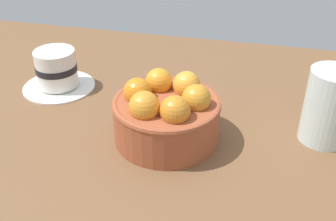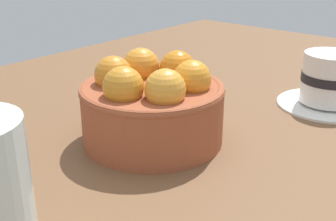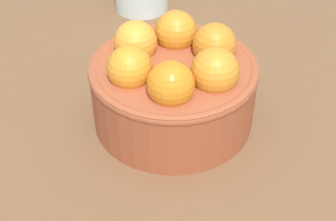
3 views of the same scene
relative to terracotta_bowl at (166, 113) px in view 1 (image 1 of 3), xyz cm
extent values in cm
cube|color=brown|center=(0.00, 0.02, -6.29)|extent=(130.55, 80.46, 3.95)
cylinder|color=#9E4C2D|center=(0.00, 0.02, -1.11)|extent=(15.38, 15.38, 6.40)
torus|color=#9E4C2D|center=(0.00, 0.02, 1.69)|extent=(15.58, 15.58, 1.00)
sphere|color=orange|center=(-4.25, 0.05, 3.02)|extent=(4.07, 4.07, 4.07)
sphere|color=orange|center=(-2.15, -3.64, 3.02)|extent=(4.28, 4.28, 4.28)
sphere|color=orange|center=(2.10, -3.67, 3.02)|extent=(4.13, 4.13, 4.13)
sphere|color=orange|center=(4.25, 0.00, 3.02)|extent=(4.14, 4.14, 4.14)
sphere|color=gold|center=(2.14, 3.69, 3.02)|extent=(4.10, 4.10, 4.10)
sphere|color=orange|center=(-2.10, 3.71, 3.02)|extent=(4.05, 4.05, 4.05)
cylinder|color=white|center=(-22.90, 10.66, -4.01)|extent=(12.93, 12.93, 0.60)
cylinder|color=white|center=(-22.90, 10.66, -0.42)|extent=(7.18, 7.18, 6.59)
cylinder|color=black|center=(-22.90, 10.66, -0.32)|extent=(7.34, 7.34, 1.19)
cylinder|color=silver|center=(22.54, 5.44, 1.24)|extent=(7.04, 7.04, 11.11)
camera|label=1|loc=(11.97, -47.75, 31.17)|focal=43.20mm
camera|label=2|loc=(32.58, 29.77, 16.88)|focal=46.71mm
camera|label=3|loc=(-36.58, -1.73, 27.40)|focal=52.31mm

